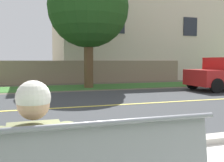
# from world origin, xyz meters

# --- Properties ---
(ground_plane) EXTENTS (140.00, 140.00, 0.00)m
(ground_plane) POSITION_xyz_m (0.00, 8.00, 0.00)
(ground_plane) COLOR #665B4C
(curb_edge) EXTENTS (44.00, 0.30, 0.11)m
(curb_edge) POSITION_xyz_m (0.00, 2.35, 0.06)
(curb_edge) COLOR #ADA89E
(curb_edge) RESTS_ON ground_plane
(street_asphalt) EXTENTS (52.00, 8.00, 0.01)m
(street_asphalt) POSITION_xyz_m (0.00, 6.50, 0.00)
(street_asphalt) COLOR #383A3D
(street_asphalt) RESTS_ON ground_plane
(road_centre_line) EXTENTS (48.00, 0.14, 0.01)m
(road_centre_line) POSITION_xyz_m (0.00, 6.50, 0.01)
(road_centre_line) COLOR #E0CC4C
(road_centre_line) RESTS_ON ground_plane
(far_verge_grass) EXTENTS (48.00, 2.80, 0.02)m
(far_verge_grass) POSITION_xyz_m (0.00, 12.45, 0.01)
(far_verge_grass) COLOR #38702D
(far_verge_grass) RESTS_ON ground_plane
(shade_tree_left) EXTENTS (4.10, 4.10, 6.77)m
(shade_tree_left) POSITION_xyz_m (1.69, 12.05, 4.40)
(shade_tree_left) COLOR brown
(shade_tree_left) RESTS_ON ground_plane
(garden_wall) EXTENTS (13.00, 0.36, 1.40)m
(garden_wall) POSITION_xyz_m (2.18, 15.22, 0.70)
(garden_wall) COLOR gray
(garden_wall) RESTS_ON ground_plane
(house_across_street) EXTENTS (13.33, 6.91, 7.52)m
(house_across_street) POSITION_xyz_m (6.95, 18.42, 3.81)
(house_across_street) COLOR beige
(house_across_street) RESTS_ON ground_plane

